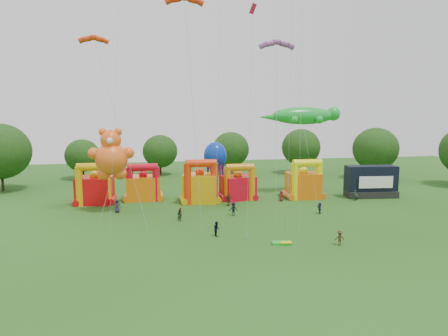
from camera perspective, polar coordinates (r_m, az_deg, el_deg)
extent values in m
plane|color=#254C15|center=(38.21, 5.31, -13.46)|extent=(160.00, 160.00, 0.00)
cylinder|color=#352314|center=(89.52, 20.68, -0.32)|extent=(0.44, 0.44, 3.72)
ellipsoid|color=#1D3F13|center=(89.02, 20.83, 2.58)|extent=(9.30, 9.30, 8.89)
cylinder|color=#352314|center=(93.31, 10.87, 0.30)|extent=(0.44, 0.44, 3.51)
ellipsoid|color=#1D3F13|center=(92.85, 10.94, 2.93)|extent=(8.77, 8.78, 8.39)
cylinder|color=#352314|center=(90.43, 0.96, 0.14)|extent=(0.44, 0.44, 3.30)
ellipsoid|color=#1D3F13|center=(89.97, 0.97, 2.68)|extent=(8.25, 8.25, 7.88)
cylinder|color=#352314|center=(90.73, -9.06, 0.00)|extent=(0.44, 0.44, 3.09)
ellipsoid|color=#1D3F13|center=(90.29, -9.11, 2.37)|extent=(7.73, 7.72, 7.38)
cylinder|color=#352314|center=(89.26, -19.46, -0.56)|extent=(0.44, 0.44, 2.88)
ellipsoid|color=#1D3F13|center=(88.84, -19.57, 1.69)|extent=(7.20, 7.20, 6.88)
cylinder|color=#352314|center=(81.31, -29.10, -1.45)|extent=(0.44, 0.44, 4.14)
ellipsoid|color=#1D3F13|center=(80.73, -29.34, 2.10)|extent=(10.35, 10.35, 9.89)
cube|color=red|center=(64.54, -17.96, -3.04)|extent=(5.73, 4.91, 4.12)
cylinder|color=#E6AE0C|center=(63.26, -19.95, -2.53)|extent=(1.12, 1.12, 5.89)
cylinder|color=#E6AE0C|center=(62.70, -16.38, -2.47)|extent=(1.12, 1.12, 5.89)
cylinder|color=#E6AE0C|center=(62.50, -18.29, 0.16)|extent=(4.52, 1.17, 1.17)
sphere|color=#E6AE0C|center=(64.15, -18.05, -0.97)|extent=(1.40, 1.40, 1.40)
cube|color=orange|center=(65.37, -11.44, -2.81)|extent=(5.28, 4.25, 3.81)
cylinder|color=red|center=(63.81, -13.32, -2.38)|extent=(1.15, 1.15, 5.45)
cylinder|color=red|center=(63.71, -9.65, -2.30)|extent=(1.15, 1.15, 5.45)
cylinder|color=red|center=(63.31, -11.55, 0.09)|extent=(4.66, 1.21, 1.21)
sphere|color=red|center=(65.00, -11.49, -0.90)|extent=(1.40, 1.40, 1.40)
cube|color=#D8990B|center=(62.52, -3.46, -2.88)|extent=(5.95, 5.13, 4.40)
cylinder|color=red|center=(60.66, -5.21, -2.33)|extent=(1.15, 1.15, 6.29)
cylinder|color=red|center=(61.14, -1.39, -2.21)|extent=(1.15, 1.15, 6.29)
cylinder|color=red|center=(60.39, -3.32, 0.67)|extent=(4.66, 1.21, 1.21)
sphere|color=red|center=(62.10, -3.48, -0.61)|extent=(1.40, 1.40, 1.40)
cube|color=red|center=(64.61, 1.99, -2.80)|extent=(5.80, 5.08, 3.76)
cylinder|color=orange|center=(62.69, 0.53, -2.38)|extent=(1.10, 1.10, 5.38)
cylinder|color=orange|center=(63.51, 3.98, -2.27)|extent=(1.10, 1.10, 5.38)
cylinder|color=orange|center=(62.65, 2.28, 0.10)|extent=(4.43, 1.15, 1.15)
sphere|color=orange|center=(64.24, 2.00, -0.89)|extent=(1.40, 1.40, 1.40)
cube|color=orange|center=(66.86, 11.21, -2.42)|extent=(5.75, 4.82, 4.15)
cylinder|color=#F6EF0C|center=(64.57, 10.02, -1.95)|extent=(1.16, 1.16, 5.93)
cylinder|color=#F6EF0C|center=(66.10, 13.38, -1.82)|extent=(1.16, 1.16, 5.93)
cylinder|color=#F6EF0C|center=(64.88, 11.79, 0.70)|extent=(4.71, 1.22, 1.22)
sphere|color=#F6EF0C|center=(66.48, 11.27, -0.40)|extent=(1.40, 1.40, 1.40)
cube|color=black|center=(70.55, 20.23, -3.48)|extent=(8.47, 3.81, 1.10)
cube|color=black|center=(70.27, 20.25, -1.37)|extent=(8.44, 3.41, 4.11)
cube|color=white|center=(68.99, 20.90, -1.91)|extent=(5.66, 0.59, 1.93)
cylinder|color=black|center=(67.92, 18.35, -3.95)|extent=(0.30, 0.90, 0.90)
cylinder|color=black|center=(71.27, 23.01, -3.64)|extent=(0.30, 0.90, 0.90)
sphere|color=#FE5F1C|center=(57.62, -15.78, 1.26)|extent=(4.46, 4.46, 4.46)
sphere|color=#FE5F1C|center=(57.39, -15.88, 3.87)|extent=(2.84, 2.84, 2.84)
sphere|color=#FE5F1C|center=(57.44, -16.93, 4.95)|extent=(1.12, 1.12, 1.12)
sphere|color=#FE5F1C|center=(57.24, -14.91, 5.02)|extent=(1.12, 1.12, 1.12)
sphere|color=#FE5F1C|center=(57.82, -18.11, 1.99)|extent=(1.62, 1.62, 1.62)
sphere|color=#FE5F1C|center=(57.36, -13.49, 2.12)|extent=(1.62, 1.62, 1.62)
sphere|color=#FE5F1C|center=(58.00, -16.80, -0.76)|extent=(1.83, 1.83, 1.83)
sphere|color=#FE5F1C|center=(57.79, -14.61, -0.71)|extent=(1.83, 1.83, 1.83)
sphere|color=white|center=(56.03, -16.02, 3.78)|extent=(0.81, 0.81, 0.81)
ellipsoid|color=green|center=(69.64, 11.23, 7.34)|extent=(11.20, 3.50, 2.97)
sphere|color=green|center=(71.81, 15.34, 7.49)|extent=(2.41, 2.41, 2.41)
cone|color=green|center=(67.78, 6.71, 7.24)|extent=(4.37, 1.75, 1.75)
sphere|color=green|center=(72.09, 12.34, 6.80)|extent=(1.31, 1.31, 1.31)
sphere|color=green|center=(68.87, 13.46, 6.73)|extent=(1.31, 1.31, 1.31)
sphere|color=green|center=(70.53, 9.03, 6.87)|extent=(1.31, 1.31, 1.31)
sphere|color=green|center=(67.24, 10.02, 6.80)|extent=(1.31, 1.31, 1.31)
ellipsoid|color=#0B30AA|center=(67.21, -1.26, 1.76)|extent=(3.90, 3.90, 4.68)
cone|color=#591E8C|center=(67.68, -0.19, -0.03)|extent=(0.88, 0.88, 3.12)
cone|color=#591E8C|center=(68.65, -0.87, 0.08)|extent=(0.88, 0.88, 3.12)
cone|color=#591E8C|center=(68.45, -1.92, 0.06)|extent=(0.88, 0.88, 3.12)
cone|color=#591E8C|center=(67.29, -2.32, -0.08)|extent=(0.88, 0.88, 3.12)
cone|color=#591E8C|center=(66.30, -1.65, -0.20)|extent=(0.88, 0.88, 3.12)
cone|color=#591E8C|center=(66.50, -0.57, -0.17)|extent=(0.88, 0.88, 3.12)
cube|color=red|center=(50.35, 4.15, 21.75)|extent=(1.02, 1.02, 1.10)
cube|color=green|center=(43.67, 8.21, -10.56)|extent=(2.13, 1.29, 0.24)
cube|color=yellow|center=(43.48, 8.85, -10.46)|extent=(1.28, 0.77, 0.10)
imported|color=#27233A|center=(57.99, -15.02, -5.27)|extent=(1.00, 0.73, 1.88)
imported|color=#5C1A1C|center=(53.14, -6.20, -6.43)|extent=(0.55, 0.66, 1.54)
imported|color=#193E22|center=(52.30, -6.37, -6.68)|extent=(0.91, 0.94, 1.52)
imported|color=black|center=(54.46, 1.35, -5.88)|extent=(1.20, 0.71, 1.83)
imported|color=#383316|center=(60.12, 0.64, -4.49)|extent=(1.23, 1.04, 1.97)
imported|color=#23253B|center=(57.09, 13.50, -5.58)|extent=(0.59, 1.50, 1.58)
imported|color=#5C221A|center=(63.81, 8.19, -3.97)|extent=(0.97, 0.83, 1.68)
imported|color=#183E20|center=(66.82, 18.26, -3.74)|extent=(0.72, 0.74, 1.71)
imported|color=black|center=(45.77, -1.06, -8.65)|extent=(0.77, 0.92, 1.69)
imported|color=#402A19|center=(44.41, 16.19, -9.57)|extent=(1.09, 0.71, 1.59)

